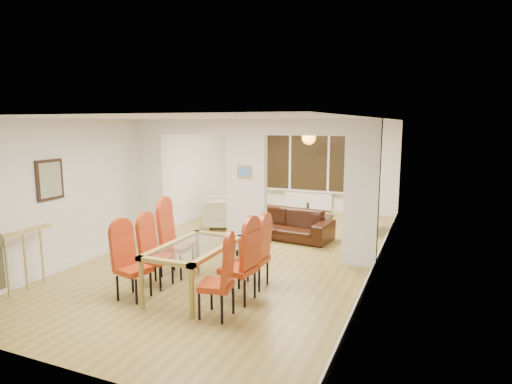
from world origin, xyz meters
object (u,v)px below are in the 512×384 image
Objects in this scene: dining_chair_lb at (157,254)px; television at (368,220)px; sofa at (283,223)px; coffee_table at (311,220)px; dining_table at (195,269)px; dining_chair_lc at (177,242)px; dining_chair_rc at (253,254)px; dining_chair_rb at (238,264)px; armchair at (221,213)px; person at (236,191)px; bottle at (308,208)px; dining_chair_ra at (216,279)px; dining_chair_la at (133,264)px; bowl at (313,214)px.

dining_chair_lb is 5.36m from television.
sofa is 2.08× the size of coffee_table.
dining_chair_lc reaches higher than dining_table.
dining_chair_rc reaches higher than sofa.
armchair is at bearing 128.68° from dining_chair_rb.
person is 1.90m from bottle.
dining_chair_lb is 1.25× the size of armchair.
dining_chair_la is at bearing 164.98° from dining_chair_ra.
dining_chair_lb is at bearing -97.19° from sofa.
dining_chair_rc is 0.66× the size of person.
dining_chair_rb is (0.71, 0.01, 0.18)m from dining_table.
dining_chair_ra is at bearing -87.19° from coffee_table.
dining_chair_rc is (1.39, 0.54, 0.01)m from dining_chair_lb.
armchair is at bearing 114.68° from dining_chair_la.
dining_chair_lb reaches higher than bottle.
television is at bearing 42.27° from sofa.
dining_chair_lc is 1.42× the size of armchair.
dining_chair_lc is 3.88× the size of bottle.
dining_chair_rc is at bearing 161.57° from television.
bowl is at bearing 80.19° from dining_chair_ra.
dining_chair_la is 1.52m from dining_chair_rb.
person reaches higher than dining_chair_lb.
bottle is (1.79, 0.49, -0.41)m from person.
coffee_table is 4.72× the size of bowl.
bowl is (1.12, 4.41, -0.31)m from dining_chair_lc.
dining_chair_lb is 0.92× the size of dining_chair_rb.
armchair is 0.81× the size of television.
dining_chair_lb is 3.84m from armchair.
dining_chair_lb is 5.15m from bottle.
dining_table is 7.17× the size of bowl.
person is 2.06m from bowl.
dining_chair_lb reaches higher than sofa.
dining_chair_rb is 1.05× the size of dining_chair_rc.
bowl is (1.95, 0.38, -0.53)m from person.
dining_chair_rc is at bearing 98.88° from dining_chair_rb.
dining_chair_rc is (1.38, 0.01, -0.05)m from dining_chair_lc.
television is at bearing 76.19° from dining_chair_rc.
dining_chair_lb is 5.07m from coffee_table.
television is at bearing -8.89° from bowl.
coffee_table is (-0.27, 5.55, -0.39)m from dining_chair_ra.
coffee_table is (0.39, 4.97, -0.25)m from dining_table.
bottle is at bearing 102.88° from dining_chair_rb.
television is (1.84, 4.75, -0.09)m from dining_table.
person is (-0.79, 5.10, 0.28)m from dining_chair_la.
dining_chair_ra reaches higher than dining_table.
dining_chair_lb is 4.58× the size of bowl.
dining_chair_rb is at bearing -85.20° from bottle.
sofa is at bearing 79.00° from dining_chair_lb.
dining_chair_ra is 0.64× the size of person.
coffee_table is (-0.31, 4.40, -0.40)m from dining_chair_rc.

